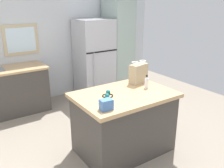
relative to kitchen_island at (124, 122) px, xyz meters
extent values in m
plane|color=gray|center=(0.00, -0.04, -0.45)|extent=(6.41, 6.41, 0.00)
cube|color=silver|center=(0.00, 2.63, 0.82)|extent=(5.14, 0.10, 2.54)
cube|color=#CCB78C|center=(-0.66, 2.58, 0.90)|extent=(0.68, 0.04, 0.60)
cube|color=white|center=(-0.66, 2.56, 0.90)|extent=(0.56, 0.02, 0.48)
cube|color=#423D38|center=(0.00, 0.00, -0.03)|extent=(1.27, 0.86, 0.84)
cube|color=tan|center=(0.00, 0.00, 0.41)|extent=(1.35, 0.94, 0.05)
cube|color=#B7B7BC|center=(0.81, 2.21, 0.41)|extent=(0.77, 0.68, 1.72)
cube|color=black|center=(0.81, 1.87, 0.61)|extent=(0.75, 0.01, 0.02)
cylinder|color=#B7B7BC|center=(0.59, 1.84, 0.24)|extent=(0.02, 0.02, 0.77)
cube|color=#9EB2A8|center=(1.47, 2.21, 0.70)|extent=(0.53, 0.65, 2.30)
cube|color=#423D38|center=(-1.09, 2.23, -0.02)|extent=(1.43, 0.64, 0.85)
cube|color=tan|center=(-1.09, 2.23, 0.42)|extent=(1.47, 0.68, 0.04)
cube|color=tan|center=(0.45, 0.24, 0.59)|extent=(0.32, 0.20, 0.30)
torus|color=white|center=(0.37, 0.24, 0.78)|extent=(0.12, 0.12, 0.01)
torus|color=white|center=(0.52, 0.24, 0.78)|extent=(0.12, 0.12, 0.01)
cube|color=#4775B7|center=(-0.49, -0.30, 0.51)|extent=(0.15, 0.12, 0.13)
cylinder|color=white|center=(0.39, -0.01, 0.51)|extent=(0.06, 0.06, 0.14)
cone|color=white|center=(0.39, -0.01, 0.60)|extent=(0.05, 0.05, 0.03)
cylinder|color=black|center=(0.39, -0.01, 0.63)|extent=(0.03, 0.03, 0.02)
torus|color=black|center=(-0.24, 0.04, 0.45)|extent=(0.21, 0.21, 0.01)
sphere|color=#19666B|center=(-0.29, -0.01, 0.47)|extent=(0.06, 0.06, 0.06)
sphere|color=#19666B|center=(-0.20, 0.09, 0.47)|extent=(0.06, 0.06, 0.06)
camera|label=1|loc=(-1.89, -2.51, 1.66)|focal=39.33mm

